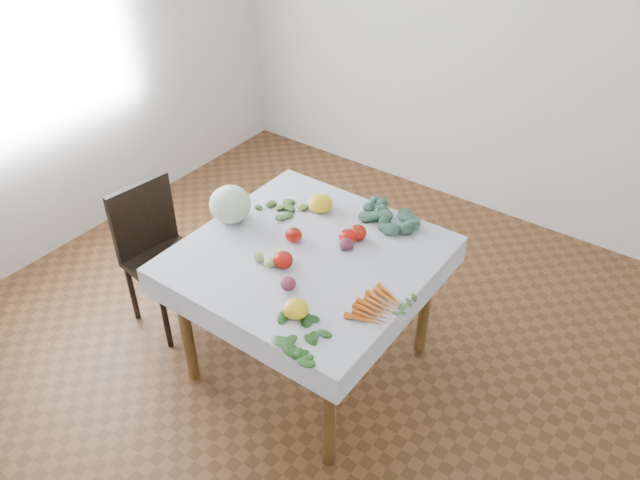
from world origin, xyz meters
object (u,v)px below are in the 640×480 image
object	(u,v)px
cabbage	(230,204)
table	(308,269)
chair	(157,246)
carrot_bunch	(378,308)
heirloom_back	(321,203)

from	to	relation	value
cabbage	table	bearing A→B (deg)	0.95
table	chair	xyz separation A→B (m)	(-0.93, -0.16, -0.17)
carrot_bunch	table	bearing A→B (deg)	163.59
cabbage	heirloom_back	xyz separation A→B (m)	(0.32, 0.33, -0.05)
table	cabbage	world-z (taller)	cabbage
cabbage	heirloom_back	bearing A→B (deg)	46.41
cabbage	carrot_bunch	bearing A→B (deg)	-7.91
heirloom_back	carrot_bunch	world-z (taller)	heirloom_back
table	heirloom_back	xyz separation A→B (m)	(-0.16, 0.33, 0.15)
chair	carrot_bunch	size ratio (longest dim) A/B	3.09
table	cabbage	distance (m)	0.52
cabbage	chair	bearing A→B (deg)	-160.65
table	cabbage	xyz separation A→B (m)	(-0.48, -0.01, 0.20)
carrot_bunch	heirloom_back	bearing A→B (deg)	143.88
cabbage	carrot_bunch	world-z (taller)	cabbage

